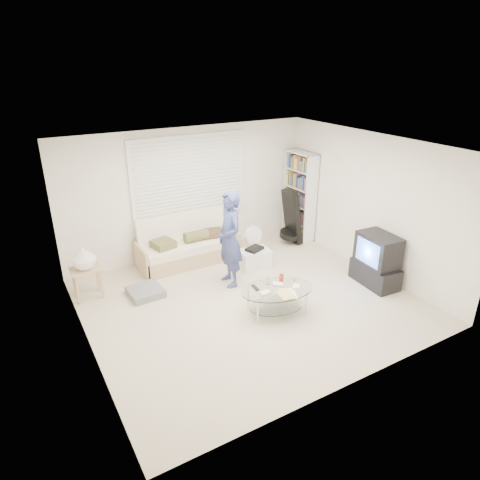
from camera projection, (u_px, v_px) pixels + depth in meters
ground at (249, 301)px, 6.97m from camera, size 5.00×5.00×0.00m
room_shell at (234, 198)px, 6.70m from camera, size 5.02×4.52×2.51m
window_blinds at (190, 178)px, 8.10m from camera, size 2.32×0.08×1.62m
futon_sofa at (187, 247)px, 8.21m from camera, size 1.91×0.77×0.94m
grey_floor_pillow at (146, 292)px, 7.13m from camera, size 0.56×0.56×0.12m
side_table at (84, 260)px, 6.82m from camera, size 0.47×0.38×0.93m
bookshelf at (299, 196)px, 9.09m from camera, size 0.30×0.79×1.88m
guitar_case at (291, 221)px, 8.92m from camera, size 0.42×0.43×1.15m
floor_fan at (252, 238)px, 8.43m from camera, size 0.38×0.26×0.63m
storage_bin at (254, 258)px, 8.06m from camera, size 0.59×0.43×0.39m
tv_unit at (377, 261)px, 7.34m from camera, size 0.52×0.88×0.92m
coffee_table at (277, 294)px, 6.53m from camera, size 1.26×0.95×0.54m
standing_person at (230, 239)px, 7.19m from camera, size 0.46×0.65×1.68m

